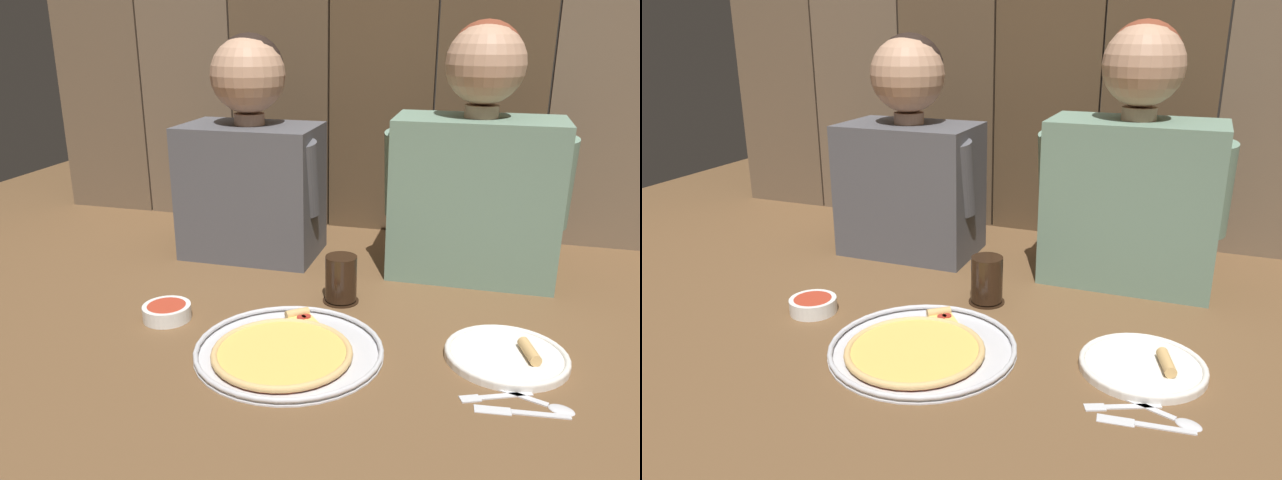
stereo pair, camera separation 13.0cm
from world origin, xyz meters
The scene contains 11 objects.
ground_plane centered at (0.00, 0.00, 0.00)m, with size 3.20×3.20×0.00m, color brown.
pizza_tray centered at (-0.03, -0.07, 0.01)m, with size 0.37×0.37×0.03m.
dinner_plate centered at (0.39, 0.02, 0.01)m, with size 0.23×0.23×0.03m.
drinking_glass centered at (0.02, 0.20, 0.05)m, with size 0.08×0.08×0.11m.
dipping_bowl centered at (-0.33, 0.01, 0.02)m, with size 0.10×0.10×0.03m.
table_fork centered at (0.36, -0.12, 0.00)m, with size 0.13×0.07×0.01m.
table_knife centered at (0.41, -0.16, 0.00)m, with size 0.16×0.03×0.01m.
table_spoon centered at (0.45, -0.12, 0.00)m, with size 0.14×0.07×0.01m.
diner_left centered at (-0.30, 0.45, 0.27)m, with size 0.40×0.23×0.59m.
diner_right centered at (0.30, 0.45, 0.28)m, with size 0.44×0.21×0.62m.
wooden_backdrop_wall centered at (0.00, 0.76, 0.61)m, with size 2.19×0.03×1.23m.
Camera 2 is at (0.44, -1.04, 0.61)m, focal length 34.73 mm.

